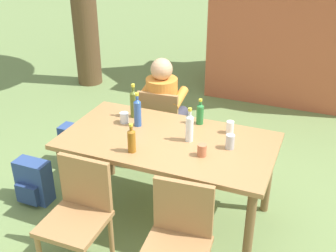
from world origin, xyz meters
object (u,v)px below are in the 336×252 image
(bottle_green, at_px, (200,113))
(cup_white, at_px, (230,127))
(bottle_clear, at_px, (189,127))
(cup_glass, at_px, (124,118))
(bottle_amber, at_px, (132,140))
(backpack_by_far_side, at_px, (75,147))
(person_in_white_shirt, at_px, (165,104))
(backpack_by_near_side, at_px, (33,182))
(chair_far_left, at_px, (161,123))
(chair_near_right, at_px, (178,238))
(cup_terracotta, at_px, (202,150))
(dining_table, at_px, (168,148))
(chair_near_left, at_px, (79,210))
(bottle_blue, at_px, (137,112))
(bottle_olive, at_px, (134,103))
(cup_steel, at_px, (230,142))

(bottle_green, xyz_separation_m, cup_white, (0.29, -0.07, -0.05))
(bottle_clear, relative_size, cup_glass, 3.12)
(bottle_amber, xyz_separation_m, backpack_by_far_side, (-1.05, 0.69, -0.67))
(person_in_white_shirt, distance_m, backpack_by_near_side, 1.51)
(chair_far_left, relative_size, chair_near_right, 1.00)
(bottle_amber, relative_size, cup_terracotta, 2.52)
(dining_table, distance_m, chair_near_left, 0.89)
(bottle_blue, xyz_separation_m, cup_terracotta, (0.68, -0.27, -0.09))
(backpack_by_far_side, bearing_deg, bottle_olive, -9.19)
(bottle_green, relative_size, backpack_by_far_side, 0.52)
(cup_terracotta, height_order, cup_steel, cup_steel)
(backpack_by_near_side, bearing_deg, bottle_amber, -0.33)
(cup_steel, bearing_deg, cup_terracotta, -131.85)
(bottle_olive, bearing_deg, backpack_by_far_side, 170.81)
(chair_near_right, distance_m, cup_steel, 0.89)
(chair_far_left, xyz_separation_m, cup_glass, (-0.09, -0.64, 0.34))
(person_in_white_shirt, height_order, cup_glass, person_in_white_shirt)
(bottle_clear, relative_size, cup_terracotta, 3.06)
(dining_table, relative_size, cup_glass, 18.70)
(bottle_green, bearing_deg, bottle_olive, -171.00)
(cup_glass, xyz_separation_m, backpack_by_far_side, (-0.76, 0.27, -0.61))
(cup_terracotta, distance_m, cup_glass, 0.86)
(chair_near_left, bearing_deg, bottle_olive, 92.70)
(dining_table, height_order, chair_near_right, chair_near_right)
(bottle_olive, bearing_deg, bottle_green, 9.00)
(chair_far_left, distance_m, cup_white, 1.02)
(chair_far_left, relative_size, chair_near_left, 1.00)
(bottle_clear, height_order, backpack_by_far_side, bottle_clear)
(person_in_white_shirt, bearing_deg, cup_white, -34.85)
(person_in_white_shirt, height_order, backpack_by_near_side, person_in_white_shirt)
(bottle_blue, distance_m, cup_terracotta, 0.73)
(cup_terracotta, distance_m, backpack_by_near_side, 1.70)
(backpack_by_near_side, bearing_deg, chair_near_right, -16.54)
(bottle_green, xyz_separation_m, backpack_by_near_side, (-1.39, -0.65, -0.68))
(bottle_blue, bearing_deg, cup_white, 12.22)
(chair_far_left, distance_m, cup_steel, 1.21)
(person_in_white_shirt, bearing_deg, bottle_blue, -85.54)
(backpack_by_far_side, bearing_deg, bottle_amber, -33.38)
(chair_far_left, height_order, backpack_by_near_side, chair_far_left)
(dining_table, height_order, backpack_by_far_side, dining_table)
(bottle_amber, relative_size, cup_steel, 2.03)
(chair_near_right, distance_m, cup_white, 1.12)
(chair_near_right, relative_size, bottle_blue, 2.81)
(bottle_olive, bearing_deg, dining_table, -31.39)
(dining_table, relative_size, backpack_by_far_side, 3.89)
(chair_near_right, distance_m, bottle_olive, 1.40)
(chair_near_left, distance_m, person_in_white_shirt, 1.66)
(bottle_clear, bearing_deg, bottle_amber, -136.87)
(bottle_olive, distance_m, backpack_by_far_side, 1.06)
(cup_white, bearing_deg, chair_near_left, -128.28)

